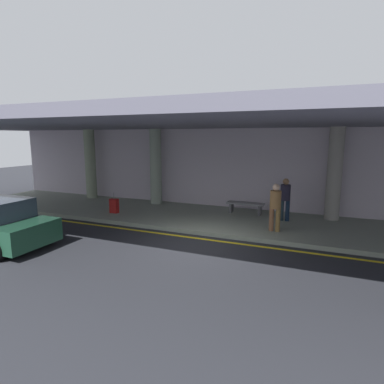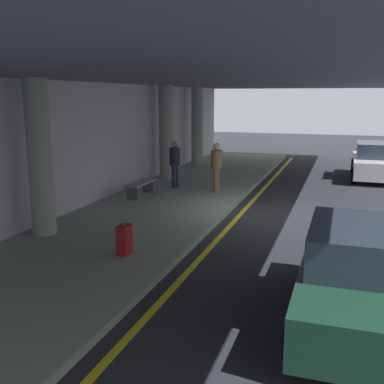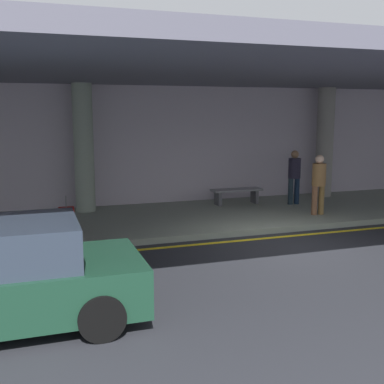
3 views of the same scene
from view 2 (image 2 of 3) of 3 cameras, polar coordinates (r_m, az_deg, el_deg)
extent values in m
plane|color=#28292F|center=(13.60, 8.87, -2.80)|extent=(60.00, 60.00, 0.00)
cube|color=gray|center=(14.40, -3.37, -1.56)|extent=(26.00, 4.20, 0.15)
cube|color=yellow|center=(13.72, 6.15, -2.59)|extent=(26.00, 0.14, 0.01)
cylinder|color=gray|center=(11.33, -18.28, 3.99)|extent=(0.57, 0.57, 3.65)
cylinder|color=gray|center=(18.34, -3.20, 7.34)|extent=(0.57, 0.57, 3.65)
cylinder|color=gray|center=(22.10, 0.65, 8.12)|extent=(0.57, 0.57, 3.65)
cube|color=slate|center=(13.84, -1.59, 14.09)|extent=(28.00, 13.20, 0.30)
cube|color=#BBB0BE|center=(15.07, -11.47, 5.87)|extent=(26.00, 0.30, 3.80)
cube|color=white|center=(20.63, 21.78, 3.03)|extent=(4.10, 1.80, 0.70)
cube|color=#2D3847|center=(20.65, 21.90, 4.85)|extent=(2.10, 1.60, 0.60)
cylinder|color=black|center=(21.96, 19.34, 3.08)|extent=(0.64, 0.22, 0.64)
cylinder|color=black|center=(19.29, 19.42, 1.95)|extent=(0.64, 0.22, 0.64)
cube|color=#193D2B|center=(7.56, 20.22, -11.10)|extent=(4.10, 1.80, 0.70)
cube|color=#2D3847|center=(7.44, 20.56, -6.17)|extent=(2.10, 1.60, 0.60)
cylinder|color=black|center=(8.91, 14.38, -8.80)|extent=(0.64, 0.22, 0.64)
cylinder|color=black|center=(6.45, 12.47, -17.02)|extent=(0.64, 0.22, 0.64)
cylinder|color=brown|center=(15.84, 2.91, 1.47)|extent=(0.16, 0.16, 0.82)
cylinder|color=brown|center=(16.05, 3.12, 1.60)|extent=(0.16, 0.16, 0.82)
cylinder|color=brown|center=(15.83, 3.04, 4.10)|extent=(0.38, 0.38, 0.62)
sphere|color=beige|center=(15.78, 3.06, 5.65)|extent=(0.24, 0.24, 0.24)
cylinder|color=#1C2B34|center=(16.47, -2.26, 1.87)|extent=(0.16, 0.16, 0.82)
cylinder|color=#101F35|center=(16.67, -1.99, 2.00)|extent=(0.16, 0.16, 0.82)
cylinder|color=#1F1D2E|center=(16.46, -2.15, 4.40)|extent=(0.38, 0.38, 0.62)
sphere|color=#8C6647|center=(16.41, -2.16, 5.89)|extent=(0.24, 0.24, 0.24)
cube|color=maroon|center=(9.77, -8.36, -5.83)|extent=(0.36, 0.22, 0.62)
cylinder|color=slate|center=(9.64, -8.44, -3.28)|extent=(0.02, 0.02, 0.28)
cube|color=slate|center=(15.24, -6.37, 1.15)|extent=(1.60, 0.50, 0.06)
cube|color=#4C4C51|center=(14.74, -7.35, -0.19)|extent=(0.10, 0.40, 0.42)
cube|color=#4C4C51|center=(15.84, -5.41, 0.70)|extent=(0.10, 0.40, 0.42)
camera|label=1|loc=(17.92, 41.42, 8.91)|focal=29.55mm
camera|label=3|loc=(10.51, 62.29, 3.29)|focal=44.93mm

